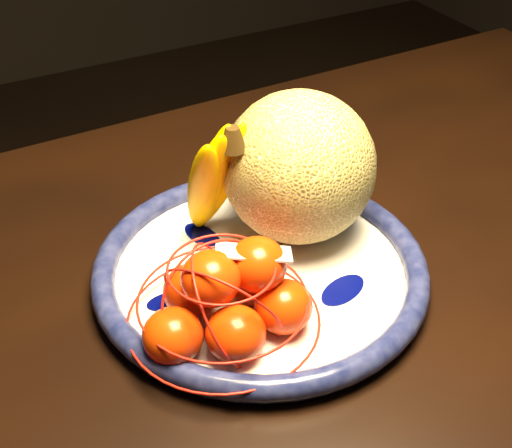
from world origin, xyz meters
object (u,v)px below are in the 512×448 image
dining_table (308,323)px  banana_bunch (214,175)px  fruit_bowl (260,270)px  cantaloupe (299,167)px  mandarin_bag (228,299)px

dining_table → banana_bunch: 0.21m
fruit_bowl → cantaloupe: (0.07, 0.04, 0.09)m
banana_bunch → fruit_bowl: bearing=-96.3°
fruit_bowl → mandarin_bag: 0.10m
dining_table → cantaloupe: bearing=72.8°
cantaloupe → mandarin_bag: size_ratio=0.73×
fruit_bowl → cantaloupe: size_ratio=2.13×
cantaloupe → mandarin_bag: (-0.14, -0.11, -0.05)m
mandarin_bag → fruit_bowl: bearing=41.8°
banana_bunch → mandarin_bag: banana_bunch is taller
dining_table → mandarin_bag: size_ratio=6.21×
banana_bunch → cantaloupe: bearing=-38.3°
banana_bunch → mandarin_bag: size_ratio=0.71×
fruit_bowl → banana_bunch: (-0.02, 0.08, 0.08)m
fruit_bowl → banana_bunch: 0.12m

